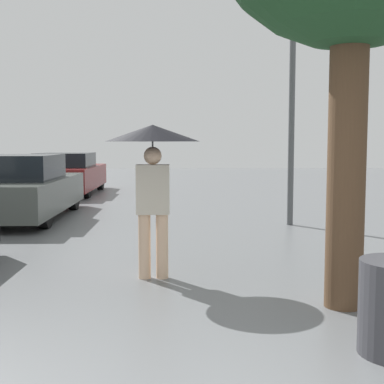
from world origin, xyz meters
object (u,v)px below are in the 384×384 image
(pedestrian, at_px, (153,154))
(street_lamp, at_px, (293,60))
(parked_car_farthest, at_px, (67,174))
(parked_car_middle, at_px, (20,189))

(pedestrian, xyz_separation_m, street_lamp, (2.45, 3.98, 1.67))
(pedestrian, relative_size, parked_car_farthest, 0.40)
(parked_car_middle, xyz_separation_m, street_lamp, (5.43, -1.02, 2.50))
(parked_car_farthest, xyz_separation_m, street_lamp, (5.56, -6.46, 2.51))
(parked_car_middle, distance_m, parked_car_farthest, 5.45)
(parked_car_middle, relative_size, street_lamp, 1.01)
(pedestrian, height_order, parked_car_middle, pedestrian)
(pedestrian, height_order, street_lamp, street_lamp)
(pedestrian, distance_m, street_lamp, 4.96)
(pedestrian, distance_m, parked_car_farthest, 10.93)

